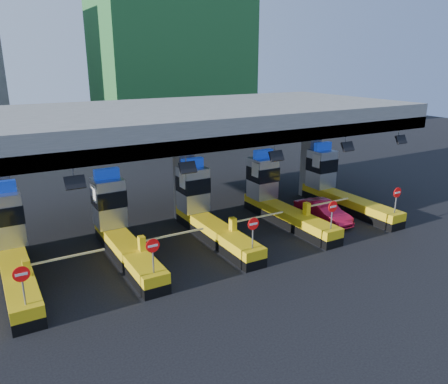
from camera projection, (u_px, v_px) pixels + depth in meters
ground at (208, 235)px, 24.92m from camera, size 120.00×120.00×0.00m
toll_canopy at (183, 122)px, 25.51m from camera, size 28.00×12.09×7.00m
toll_lane_far_left at (12, 247)px, 19.96m from camera, size 4.43×8.00×4.16m
toll_lane_left at (119, 227)px, 22.35m from camera, size 4.43×8.00×4.16m
toll_lane_center at (205, 211)px, 24.74m from camera, size 4.43×8.00×4.16m
toll_lane_right at (276, 197)px, 27.14m from camera, size 4.43×8.00×4.16m
toll_lane_far_right at (336, 186)px, 29.53m from camera, size 4.43×8.00×4.16m
bg_building_scaffold at (170, 22)px, 53.08m from camera, size 18.00×12.00×28.00m
red_car at (323, 212)px, 26.74m from camera, size 1.43×4.04×1.33m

